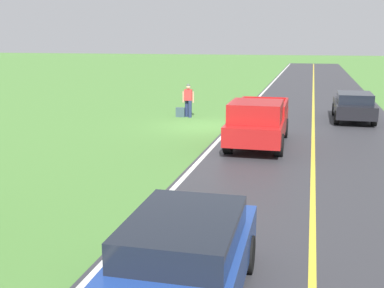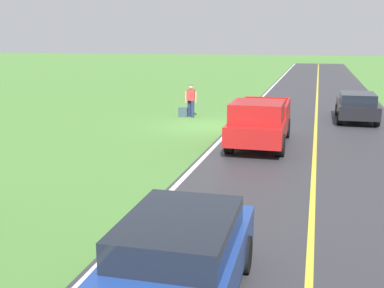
# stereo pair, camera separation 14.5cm
# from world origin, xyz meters

# --- Properties ---
(ground_plane) EXTENTS (200.00, 200.00, 0.00)m
(ground_plane) POSITION_xyz_m (0.00, 0.00, 0.00)
(ground_plane) COLOR #4C7F38
(road_surface) EXTENTS (7.83, 120.00, 0.00)m
(road_surface) POSITION_xyz_m (-4.87, 0.00, 0.00)
(road_surface) COLOR #333338
(road_surface) RESTS_ON ground
(lane_edge_line) EXTENTS (0.16, 117.60, 0.00)m
(lane_edge_line) POSITION_xyz_m (-1.14, 0.00, 0.01)
(lane_edge_line) COLOR silver
(lane_edge_line) RESTS_ON ground
(lane_centre_line) EXTENTS (0.14, 117.60, 0.00)m
(lane_centre_line) POSITION_xyz_m (-4.87, 0.00, 0.01)
(lane_centre_line) COLOR gold
(lane_centre_line) RESTS_ON ground
(hitchhiker_walking) EXTENTS (0.62, 0.51, 1.75)m
(hitchhiker_walking) POSITION_xyz_m (1.52, -2.52, 0.98)
(hitchhiker_walking) COLOR navy
(hitchhiker_walking) RESTS_ON ground
(suitcase_carried) EXTENTS (0.48, 0.24, 0.50)m
(suitcase_carried) POSITION_xyz_m (1.93, -2.40, 0.25)
(suitcase_carried) COLOR #384C56
(suitcase_carried) RESTS_ON ground
(pickup_truck_passing) EXTENTS (2.12, 5.41, 1.82)m
(pickup_truck_passing) POSITION_xyz_m (-2.79, 3.49, 0.97)
(pickup_truck_passing) COLOR #B21919
(pickup_truck_passing) RESTS_ON ground
(sedan_ahead_same_lane) EXTENTS (1.99, 4.43, 1.41)m
(sedan_ahead_same_lane) POSITION_xyz_m (-2.91, 14.97, 0.75)
(sedan_ahead_same_lane) COLOR navy
(sedan_ahead_same_lane) RESTS_ON ground
(sedan_near_oncoming) EXTENTS (1.94, 4.40, 1.41)m
(sedan_near_oncoming) POSITION_xyz_m (-6.80, -3.48, 0.75)
(sedan_near_oncoming) COLOR black
(sedan_near_oncoming) RESTS_ON ground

